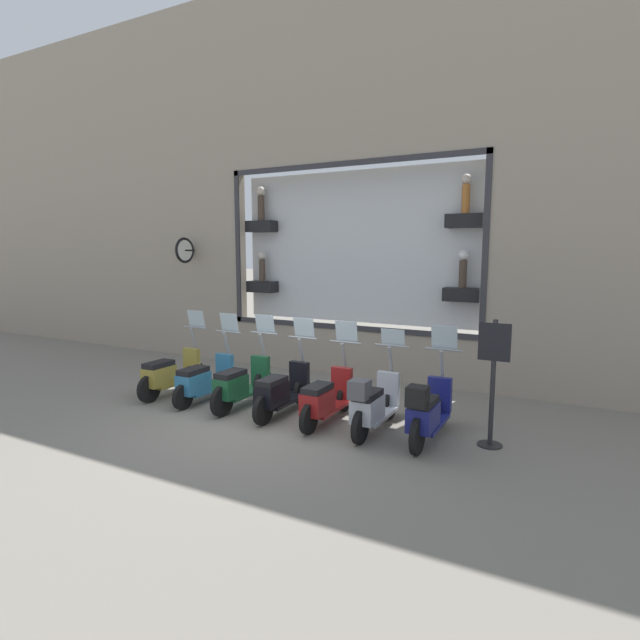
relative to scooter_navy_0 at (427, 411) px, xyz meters
The scene contains 10 objects.
ground_plane 2.86m from the scooter_navy_0, 95.74° to the left, with size 120.00×120.00×0.00m, color gray.
building_facade 5.97m from the scooter_navy_0, 40.15° to the left, with size 1.25×36.00×8.97m.
scooter_navy_0 is the anchor object (origin of this frame).
scooter_silver_1 0.87m from the scooter_navy_0, 90.52° to the left, with size 1.80×0.60×1.55m.
scooter_red_2 1.75m from the scooter_navy_0, 88.30° to the left, with size 1.80×0.60×1.63m.
scooter_black_3 2.62m from the scooter_navy_0, 88.83° to the left, with size 1.80×0.61×1.63m.
scooter_green_4 3.49m from the scooter_navy_0, 89.06° to the left, with size 1.81×0.60×1.64m.
scooter_teal_5 4.36m from the scooter_navy_0, 89.35° to the left, with size 1.79×0.60×1.62m.
scooter_olive_6 5.23m from the scooter_navy_0, 89.40° to the left, with size 1.81×0.61×1.63m.
shop_sign_post 1.07m from the scooter_navy_0, 69.62° to the right, with size 0.36×0.45×1.89m.
Camera 1 is at (-6.81, -4.74, 2.86)m, focal length 28.00 mm.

